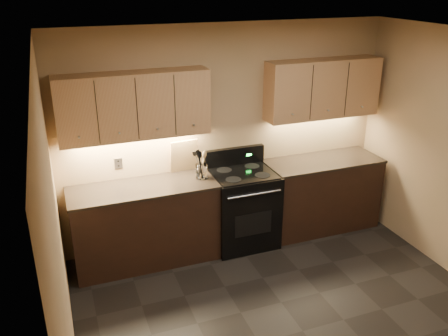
# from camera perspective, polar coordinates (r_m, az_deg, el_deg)

# --- Properties ---
(floor) EXTENTS (4.00, 4.00, 0.00)m
(floor) POSITION_cam_1_polar(r_m,az_deg,el_deg) (4.72, 9.46, -18.79)
(floor) COLOR black
(floor) RESTS_ON ground
(ceiling) EXTENTS (4.00, 4.00, 0.00)m
(ceiling) POSITION_cam_1_polar(r_m,az_deg,el_deg) (3.61, 12.12, 14.19)
(ceiling) COLOR silver
(ceiling) RESTS_ON wall_back
(wall_back) EXTENTS (4.00, 0.04, 2.60)m
(wall_back) POSITION_cam_1_polar(r_m,az_deg,el_deg) (5.66, 0.35, 3.98)
(wall_back) COLOR tan
(wall_back) RESTS_ON ground
(wall_left) EXTENTS (0.04, 4.00, 2.60)m
(wall_left) POSITION_cam_1_polar(r_m,az_deg,el_deg) (3.51, -19.20, -9.58)
(wall_left) COLOR tan
(wall_left) RESTS_ON ground
(counter_left) EXTENTS (1.62, 0.62, 0.93)m
(counter_left) POSITION_cam_1_polar(r_m,az_deg,el_deg) (5.46, -9.46, -6.65)
(counter_left) COLOR black
(counter_left) RESTS_ON ground
(counter_right) EXTENTS (1.46, 0.62, 0.93)m
(counter_right) POSITION_cam_1_polar(r_m,az_deg,el_deg) (6.22, 11.55, -3.03)
(counter_right) COLOR black
(counter_right) RESTS_ON ground
(stove) EXTENTS (0.76, 0.68, 1.14)m
(stove) POSITION_cam_1_polar(r_m,az_deg,el_deg) (5.73, 2.21, -4.69)
(stove) COLOR black
(stove) RESTS_ON ground
(upper_cab_left) EXTENTS (1.60, 0.30, 0.70)m
(upper_cab_left) POSITION_cam_1_polar(r_m,az_deg,el_deg) (5.10, -10.74, 7.39)
(upper_cab_left) COLOR tan
(upper_cab_left) RESTS_ON wall_back
(upper_cab_right) EXTENTS (1.44, 0.30, 0.70)m
(upper_cab_right) POSITION_cam_1_polar(r_m,az_deg,el_deg) (5.91, 11.79, 9.34)
(upper_cab_right) COLOR tan
(upper_cab_right) RESTS_ON wall_back
(outlet_plate) EXTENTS (0.08, 0.01, 0.12)m
(outlet_plate) POSITION_cam_1_polar(r_m,az_deg,el_deg) (5.42, -12.59, 0.54)
(outlet_plate) COLOR #B2B5BA
(outlet_plate) RESTS_ON wall_back
(utensil_crock) EXTENTS (0.14, 0.14, 0.17)m
(utensil_crock) POSITION_cam_1_polar(r_m,az_deg,el_deg) (5.37, -2.72, -0.43)
(utensil_crock) COLOR white
(utensil_crock) RESTS_ON counter_left
(cutting_board) EXTENTS (0.33, 0.13, 0.40)m
(cutting_board) POSITION_cam_1_polar(r_m,az_deg,el_deg) (5.51, -4.89, 1.47)
(cutting_board) COLOR tan
(cutting_board) RESTS_ON counter_left
(wooden_spoon) EXTENTS (0.15, 0.15, 0.30)m
(wooden_spoon) POSITION_cam_1_polar(r_m,az_deg,el_deg) (5.32, -2.87, 0.33)
(wooden_spoon) COLOR tan
(wooden_spoon) RESTS_ON utensil_crock
(black_spoon) EXTENTS (0.09, 0.09, 0.31)m
(black_spoon) POSITION_cam_1_polar(r_m,az_deg,el_deg) (5.37, -2.79, 0.57)
(black_spoon) COLOR black
(black_spoon) RESTS_ON utensil_crock
(black_turner) EXTENTS (0.15, 0.11, 0.35)m
(black_turner) POSITION_cam_1_polar(r_m,az_deg,el_deg) (5.32, -2.67, 0.62)
(black_turner) COLOR black
(black_turner) RESTS_ON utensil_crock
(steel_spatula) EXTENTS (0.20, 0.12, 0.34)m
(steel_spatula) POSITION_cam_1_polar(r_m,az_deg,el_deg) (5.36, -2.56, 0.71)
(steel_spatula) COLOR silver
(steel_spatula) RESTS_ON utensil_crock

